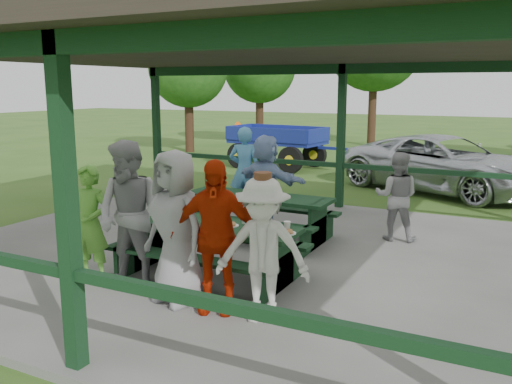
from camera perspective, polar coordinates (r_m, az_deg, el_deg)
The scene contains 19 objects.
ground at distance 8.44m, azimuth 0.46°, elevation -7.23°, with size 90.00×90.00×0.00m, color #2F581B.
concrete_slab at distance 8.42m, azimuth 0.46°, elevation -6.91°, with size 10.00×8.00×0.10m, color slate.
pavilion_structure at distance 8.03m, azimuth 0.50°, elevation 14.78°, with size 10.60×8.60×3.24m.
picnic_table_near at distance 7.34m, azimuth -4.87°, elevation -5.41°, with size 2.46×1.39×0.75m.
picnic_table_far at distance 9.16m, azimuth 0.25°, elevation -2.04°, with size 2.49×1.39×0.75m.
table_setting at distance 7.26m, azimuth -4.32°, elevation -3.02°, with size 2.43×0.45×0.10m.
contestant_green at distance 7.37m, azimuth -17.04°, elevation -3.29°, with size 0.57×0.37×1.56m, color #549B33.
contestant_grey_left at distance 7.01m, azimuth -13.10°, elevation -2.42°, with size 0.92×0.72×1.90m, color gray.
contestant_grey_mid at distance 6.43m, azimuth -8.45°, elevation -3.72°, with size 0.90×0.58×1.84m, color gray.
contestant_red at distance 6.15m, azimuth -4.36°, elevation -4.67°, with size 1.03×0.43×1.76m, color #B82507.
contestant_white_fedora at distance 5.87m, azimuth 0.70°, elevation -6.17°, with size 1.15×0.82×1.66m.
spectator_lblue at distance 9.83m, azimuth 1.07°, elevation 1.12°, with size 1.58×0.50×1.70m, color #7C95C0.
spectator_blue at distance 10.86m, azimuth -1.18°, elevation 2.25°, with size 0.65×0.42×1.77m, color teal.
spectator_grey at distance 9.33m, azimuth 14.59°, elevation -0.44°, with size 0.72×0.56×1.49m, color gray.
pickup_truck at distance 14.52m, azimuth 19.22°, elevation 2.80°, with size 2.37×5.15×1.43m, color silver.
farm_trailer at distance 17.94m, azimuth 2.25°, elevation 4.89°, with size 4.21×2.10×1.46m.
tree_far_left at distance 25.47m, azimuth 0.39°, elevation 13.00°, with size 3.33×3.33×5.20m.
tree_left at distance 25.27m, azimuth 12.41°, elevation 15.06°, with size 4.27×4.27×6.67m.
tree_edge_left at distance 22.40m, azimuth -7.17°, elevation 12.81°, with size 3.19×3.19×4.98m.
Camera 1 is at (3.57, -7.17, 2.65)m, focal length 38.00 mm.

